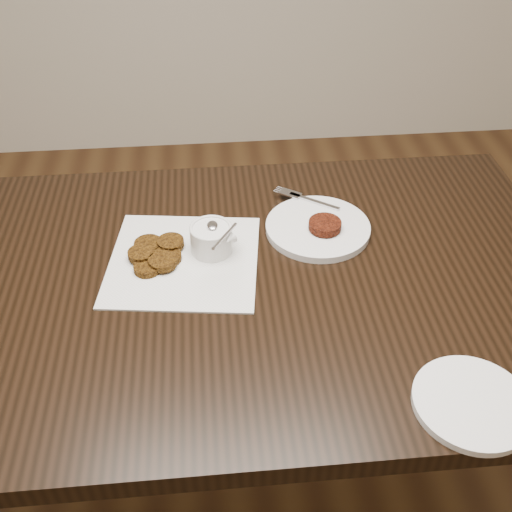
% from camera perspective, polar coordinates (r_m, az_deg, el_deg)
% --- Properties ---
extents(table, '(1.27, 0.82, 0.75)m').
position_cam_1_polar(table, '(1.45, -0.49, -13.14)').
color(table, black).
rests_on(table, floor).
extents(napkin, '(0.32, 0.32, 0.00)m').
position_cam_1_polar(napkin, '(1.22, -6.68, -0.39)').
color(napkin, silver).
rests_on(napkin, table).
extents(sauce_ramekin, '(0.14, 0.14, 0.12)m').
position_cam_1_polar(sauce_ramekin, '(1.20, -4.21, 2.73)').
color(sauce_ramekin, silver).
rests_on(sauce_ramekin, napkin).
extents(patty_cluster, '(0.20, 0.20, 0.02)m').
position_cam_1_polar(patty_cluster, '(1.22, -9.53, -0.05)').
color(patty_cluster, '#643C0D').
rests_on(patty_cluster, napkin).
extents(plate_with_patty, '(0.30, 0.30, 0.03)m').
position_cam_1_polar(plate_with_patty, '(1.29, 5.73, 2.89)').
color(plate_with_patty, silver).
rests_on(plate_with_patty, table).
extents(plate_empty, '(0.23, 0.23, 0.01)m').
position_cam_1_polar(plate_empty, '(1.02, 19.27, -12.68)').
color(plate_empty, white).
rests_on(plate_empty, table).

